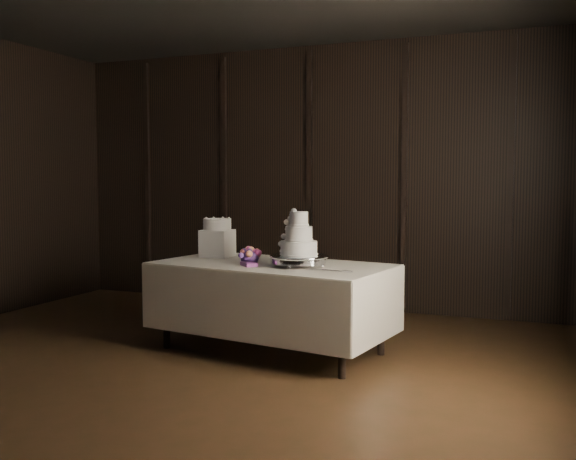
{
  "coord_description": "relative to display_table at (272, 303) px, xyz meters",
  "views": [
    {
      "loc": [
        2.5,
        -3.51,
        1.46
      ],
      "look_at": [
        0.53,
        1.47,
        1.05
      ],
      "focal_mm": 40.0,
      "sensor_mm": 36.0,
      "label": 1
    }
  ],
  "objects": [
    {
      "name": "room",
      "position": [
        -0.38,
        -1.47,
        1.08
      ],
      "size": [
        6.08,
        7.08,
        3.08
      ],
      "color": "black",
      "rests_on": "ground"
    },
    {
      "name": "display_table",
      "position": [
        0.0,
        0.0,
        0.0
      ],
      "size": [
        2.13,
        1.34,
        0.76
      ],
      "rotation": [
        0.0,
        0.0,
        -0.16
      ],
      "color": "beige",
      "rests_on": "ground"
    },
    {
      "name": "cake_stand",
      "position": [
        0.28,
        -0.09,
        0.39
      ],
      "size": [
        0.59,
        0.59,
        0.09
      ],
      "primitive_type": "cylinder",
      "rotation": [
        0.0,
        0.0,
        -0.26
      ],
      "color": "silver",
      "rests_on": "display_table"
    },
    {
      "name": "wedding_cake",
      "position": [
        0.25,
        -0.1,
        0.58
      ],
      "size": [
        0.35,
        0.3,
        0.36
      ],
      "rotation": [
        0.0,
        0.0,
        -0.32
      ],
      "color": "white",
      "rests_on": "cake_stand"
    },
    {
      "name": "bouquet",
      "position": [
        -0.16,
        -0.09,
        0.4
      ],
      "size": [
        0.47,
        0.47,
        0.18
      ],
      "primitive_type": null,
      "rotation": [
        0.0,
        0.0,
        -0.78
      ],
      "color": "#B84C4A",
      "rests_on": "display_table"
    },
    {
      "name": "box_pedestal",
      "position": [
        -0.66,
        0.27,
        0.47
      ],
      "size": [
        0.27,
        0.27,
        0.25
      ],
      "primitive_type": "cube",
      "rotation": [
        0.0,
        0.0,
        0.02
      ],
      "color": "white",
      "rests_on": "display_table"
    },
    {
      "name": "small_cake",
      "position": [
        -0.66,
        0.27,
        0.64
      ],
      "size": [
        0.32,
        0.32,
        0.1
      ],
      "primitive_type": "cylinder",
      "rotation": [
        0.0,
        0.0,
        -0.31
      ],
      "color": "white",
      "rests_on": "box_pedestal"
    },
    {
      "name": "cake_knife",
      "position": [
        0.58,
        -0.26,
        0.35
      ],
      "size": [
        0.37,
        0.11,
        0.01
      ],
      "primitive_type": "cube",
      "rotation": [
        0.0,
        0.0,
        -0.23
      ],
      "color": "silver",
      "rests_on": "display_table"
    }
  ]
}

